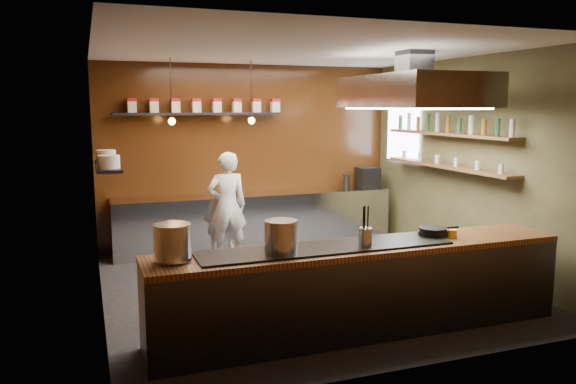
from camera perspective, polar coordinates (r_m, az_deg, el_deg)
name	(u,v)px	position (r m, az deg, el deg)	size (l,w,h in m)	color
floor	(304,285)	(7.43, 1.65, -9.47)	(5.00, 5.00, 0.00)	black
back_wall	(250,155)	(9.47, -3.88, 3.74)	(5.00, 5.00, 0.00)	#321809
left_wall	(97,180)	(6.62, -18.87, 1.14)	(5.00, 5.00, 0.00)	#321809
right_wall	(469,165)	(8.35, 17.88, 2.67)	(5.00, 5.00, 0.00)	#424025
ceiling	(305,50)	(7.09, 1.76, 14.22)	(5.00, 5.00, 0.00)	silver
window_pane	(403,131)	(9.70, 11.59, 6.06)	(1.00, 1.00, 0.00)	white
prep_counter	(256,220)	(9.30, -3.25, -2.88)	(4.60, 0.65, 0.90)	silver
pass_counter	(361,288)	(5.90, 7.43, -9.66)	(4.40, 0.72, 0.94)	#38383D
tin_shelf	(197,114)	(9.09, -9.19, 7.86)	(2.60, 0.26, 0.04)	black
plate_shelf	(108,166)	(7.61, -17.84, 2.50)	(0.30, 1.40, 0.04)	black
bottle_shelf_upper	(448,134)	(8.47, 15.91, 5.69)	(0.26, 2.80, 0.04)	brown
bottle_shelf_lower	(446,166)	(8.50, 15.78, 2.52)	(0.26, 2.80, 0.04)	brown
extractor_hood	(413,91)	(7.30, 12.62, 9.97)	(1.20, 2.00, 0.72)	#38383D
pendant_left	(172,118)	(8.35, -11.72, 7.39)	(0.10, 0.10, 0.95)	black
pendant_right	(252,117)	(8.61, -3.73, 7.59)	(0.10, 0.10, 0.95)	black
storage_tins	(207,105)	(9.12, -8.27, 8.71)	(2.43, 0.13, 0.22)	beige
plate_stacks	(107,159)	(7.60, -17.88, 3.25)	(0.26, 1.16, 0.16)	silver
bottles	(448,124)	(8.46, 15.95, 6.63)	(0.06, 2.66, 0.24)	silver
wine_glasses	(447,161)	(8.49, 15.80, 3.09)	(0.07, 2.37, 0.13)	silver
stockpot_large	(173,242)	(5.20, -11.65, -4.98)	(0.34, 0.34, 0.33)	silver
stockpot_small	(281,236)	(5.39, -0.71, -4.46)	(0.32, 0.32, 0.30)	#B8BABF
utensil_crock	(365,237)	(5.67, 7.86, -4.52)	(0.14, 0.14, 0.18)	silver
frying_pan	(433,231)	(6.29, 14.54, -3.88)	(0.49, 0.32, 0.08)	black
butter_jar	(452,234)	(6.29, 16.37, -4.09)	(0.10, 0.10, 0.09)	yellow
espresso_machine	(368,177)	(9.95, 8.10, 1.47)	(0.36, 0.34, 0.36)	black
chef	(227,206)	(8.57, -6.20, -1.40)	(0.60, 0.39, 1.64)	white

